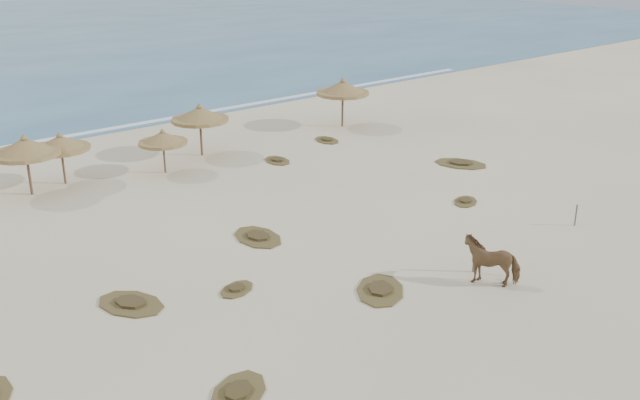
# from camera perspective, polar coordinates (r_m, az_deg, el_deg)

# --- Properties ---
(ground) EXTENTS (160.00, 160.00, 0.00)m
(ground) POSITION_cam_1_polar(r_m,az_deg,el_deg) (26.12, 3.79, -6.34)
(ground) COLOR beige
(ground) RESTS_ON ground
(foam_line) EXTENTS (70.00, 0.60, 0.01)m
(foam_line) POSITION_cam_1_polar(r_m,az_deg,el_deg) (47.23, -18.45, 5.05)
(foam_line) COLOR white
(foam_line) RESTS_ON ground
(palapa_1) EXTENTS (3.51, 3.51, 3.01)m
(palapa_1) POSITION_cam_1_polar(r_m,az_deg,el_deg) (36.34, -22.52, 3.89)
(palapa_1) COLOR brown
(palapa_1) RESTS_ON ground
(palapa_2) EXTENTS (3.03, 3.03, 2.68)m
(palapa_2) POSITION_cam_1_polar(r_m,az_deg,el_deg) (37.45, -20.06, 4.26)
(palapa_2) COLOR brown
(palapa_2) RESTS_ON ground
(palapa_3) EXTENTS (3.29, 3.29, 2.39)m
(palapa_3) POSITION_cam_1_polar(r_m,az_deg,el_deg) (37.79, -12.47, 4.83)
(palapa_3) COLOR brown
(palapa_3) RESTS_ON ground
(palapa_4) EXTENTS (3.86, 3.86, 3.01)m
(palapa_4) POSITION_cam_1_polar(r_m,az_deg,el_deg) (40.38, -9.60, 6.73)
(palapa_4) COLOR brown
(palapa_4) RESTS_ON ground
(palapa_5) EXTENTS (4.17, 4.17, 3.19)m
(palapa_5) POSITION_cam_1_polar(r_m,az_deg,el_deg) (46.09, 1.83, 8.90)
(palapa_5) COLOR brown
(palapa_5) RESTS_ON ground
(horse) EXTENTS (1.94, 2.17, 1.71)m
(horse) POSITION_cam_1_polar(r_m,az_deg,el_deg) (26.30, 13.58, -4.65)
(horse) COLOR brown
(horse) RESTS_ON ground
(fence_post_near) EXTENTS (0.11, 0.11, 1.27)m
(fence_post_near) POSITION_cam_1_polar(r_m,az_deg,el_deg) (26.95, 12.26, -4.42)
(fence_post_near) COLOR #625B49
(fence_post_near) RESTS_ON ground
(fence_post_far) EXTENTS (0.08, 0.08, 0.96)m
(fence_post_far) POSITION_cam_1_polar(r_m,az_deg,el_deg) (32.43, 19.79, -1.14)
(fence_post_far) COLOR #625B49
(fence_post_far) RESTS_ON ground
(scrub_1) EXTENTS (2.49, 3.00, 0.16)m
(scrub_1) POSITION_cam_1_polar(r_m,az_deg,el_deg) (25.20, -14.91, -8.00)
(scrub_1) COLOR brown
(scrub_1) RESTS_ON ground
(scrub_2) EXTENTS (1.75, 1.47, 0.16)m
(scrub_2) POSITION_cam_1_polar(r_m,az_deg,el_deg) (25.46, -6.68, -7.08)
(scrub_2) COLOR brown
(scrub_2) RESTS_ON ground
(scrub_3) EXTENTS (1.91, 2.74, 0.16)m
(scrub_3) POSITION_cam_1_polar(r_m,az_deg,el_deg) (29.55, -4.99, -2.95)
(scrub_3) COLOR brown
(scrub_3) RESTS_ON ground
(scrub_4) EXTENTS (1.91, 1.70, 0.16)m
(scrub_4) POSITION_cam_1_polar(r_m,az_deg,el_deg) (33.96, 11.56, -0.10)
(scrub_4) COLOR brown
(scrub_4) RESTS_ON ground
(scrub_5) EXTENTS (2.90, 3.38, 0.16)m
(scrub_5) POSITION_cam_1_polar(r_m,az_deg,el_deg) (39.54, 11.20, 2.89)
(scrub_5) COLOR brown
(scrub_5) RESTS_ON ground
(scrub_7) EXTENTS (1.52, 2.07, 0.16)m
(scrub_7) POSITION_cam_1_polar(r_m,az_deg,el_deg) (39.39, -3.43, 3.19)
(scrub_7) COLOR brown
(scrub_7) RESTS_ON ground
(scrub_9) EXTENTS (3.01, 2.99, 0.16)m
(scrub_9) POSITION_cam_1_polar(r_m,az_deg,el_deg) (25.32, 4.84, -7.17)
(scrub_9) COLOR brown
(scrub_9) RESTS_ON ground
(scrub_10) EXTENTS (1.57, 2.11, 0.16)m
(scrub_10) POSITION_cam_1_polar(r_m,az_deg,el_deg) (43.28, 0.55, 4.83)
(scrub_10) COLOR brown
(scrub_10) RESTS_ON ground
(scrub_11) EXTENTS (2.59, 2.40, 0.16)m
(scrub_11) POSITION_cam_1_polar(r_m,az_deg,el_deg) (20.27, -6.55, -15.04)
(scrub_11) COLOR brown
(scrub_11) RESTS_ON ground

